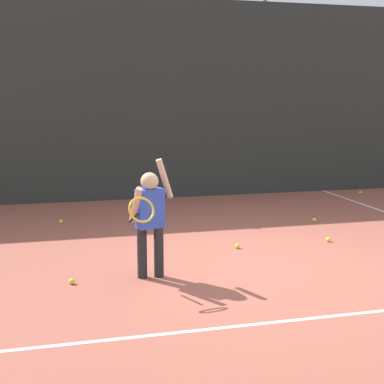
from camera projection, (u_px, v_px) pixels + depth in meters
ground_plane at (255, 266)px, 6.54m from camera, size 20.00×20.00×0.00m
court_line_baseline at (316, 318)px, 4.99m from camera, size 9.00×0.05×0.00m
back_fence_windscreen at (172, 100)px, 10.81m from camera, size 12.13×0.08×3.96m
fence_post_1 at (71, 96)px, 10.38m from camera, size 0.09×0.09×4.11m
fence_post_2 at (263, 97)px, 11.32m from camera, size 0.09×0.09×4.11m
tennis_player at (150, 215)px, 5.99m from camera, size 0.61×0.69×1.35m
tennis_ball_0 at (72, 281)px, 5.89m from camera, size 0.07×0.07×0.07m
tennis_ball_1 at (360, 193)px, 11.49m from camera, size 0.07×0.07×0.07m
tennis_ball_3 at (237, 246)px, 7.31m from camera, size 0.07×0.07×0.07m
tennis_ball_4 at (314, 220)px, 8.89m from camera, size 0.07×0.07×0.07m
tennis_ball_5 at (61, 222)px, 8.77m from camera, size 0.07×0.07×0.07m
tennis_ball_6 at (328, 240)px, 7.65m from camera, size 0.07×0.07×0.07m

